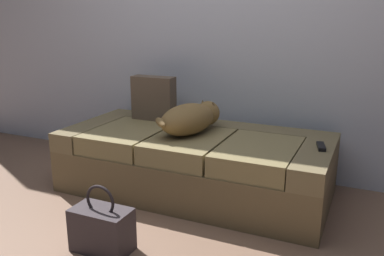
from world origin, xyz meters
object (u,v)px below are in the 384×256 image
dog_tan (191,118)px  tv_remote (321,146)px  handbag (102,229)px  couch (195,163)px  throw_pillow (154,98)px

dog_tan → tv_remote: size_ratio=4.10×
tv_remote → dog_tan: bearing=168.3°
handbag → tv_remote: bearing=43.5°
couch → handbag: 0.93m
tv_remote → handbag: size_ratio=0.40×
throw_pillow → handbag: (0.32, -1.15, -0.48)m
tv_remote → throw_pillow: 1.33m
tv_remote → throw_pillow: bearing=157.4°
handbag → throw_pillow: bearing=105.5°
tv_remote → handbag: tv_remote is taller
tv_remote → couch: bearing=167.8°
dog_tan → throw_pillow: (-0.43, 0.24, 0.06)m
tv_remote → handbag: (-0.99, -0.94, -0.32)m
throw_pillow → handbag: size_ratio=0.90×
tv_remote → throw_pillow: (-1.30, 0.21, 0.16)m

